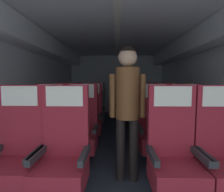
% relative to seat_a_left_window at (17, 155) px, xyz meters
% --- Properties ---
extents(ground, '(3.78, 6.87, 0.02)m').
position_rel_seat_a_left_window_xyz_m(ground, '(1.00, 1.86, -0.50)').
color(ground, '#2D3342').
extents(fuselage_shell, '(3.66, 6.52, 2.24)m').
position_rel_seat_a_left_window_xyz_m(fuselage_shell, '(1.00, 2.13, 1.14)').
color(fuselage_shell, silver).
rests_on(fuselage_shell, ground).
extents(seat_a_left_window, '(0.49, 0.47, 1.18)m').
position_rel_seat_a_left_window_xyz_m(seat_a_left_window, '(0.00, 0.00, 0.00)').
color(seat_a_left_window, '#38383D').
rests_on(seat_a_left_window, ground).
extents(seat_a_left_aisle, '(0.49, 0.47, 1.18)m').
position_rel_seat_a_left_window_xyz_m(seat_a_left_aisle, '(0.46, -0.02, 0.00)').
color(seat_a_left_aisle, '#38383D').
rests_on(seat_a_left_aisle, ground).
extents(seat_a_right_aisle, '(0.49, 0.47, 1.18)m').
position_rel_seat_a_left_window_xyz_m(seat_a_right_aisle, '(2.01, -0.00, 0.00)').
color(seat_a_right_aisle, '#38383D').
rests_on(seat_a_right_aisle, ground).
extents(seat_a_right_window, '(0.49, 0.47, 1.18)m').
position_rel_seat_a_left_window_xyz_m(seat_a_right_window, '(1.54, -0.01, 0.00)').
color(seat_a_right_window, '#38383D').
rests_on(seat_a_right_window, ground).
extents(seat_b_left_window, '(0.49, 0.47, 1.18)m').
position_rel_seat_a_left_window_xyz_m(seat_b_left_window, '(-0.01, 0.88, 0.00)').
color(seat_b_left_window, '#38383D').
rests_on(seat_b_left_window, ground).
extents(seat_b_left_aisle, '(0.49, 0.47, 1.18)m').
position_rel_seat_a_left_window_xyz_m(seat_b_left_aisle, '(0.46, 0.87, 0.00)').
color(seat_b_left_aisle, '#38383D').
rests_on(seat_b_left_aisle, ground).
extents(seat_b_right_aisle, '(0.49, 0.47, 1.18)m').
position_rel_seat_a_left_window_xyz_m(seat_b_right_aisle, '(2.00, 0.89, 0.00)').
color(seat_b_right_aisle, '#38383D').
rests_on(seat_b_right_aisle, ground).
extents(seat_b_right_window, '(0.49, 0.47, 1.18)m').
position_rel_seat_a_left_window_xyz_m(seat_b_right_window, '(1.55, 0.89, 0.00)').
color(seat_b_right_window, '#38383D').
rests_on(seat_b_right_window, ground).
extents(seat_c_left_window, '(0.49, 0.47, 1.18)m').
position_rel_seat_a_left_window_xyz_m(seat_c_left_window, '(-0.00, 1.77, 0.00)').
color(seat_c_left_window, '#38383D').
rests_on(seat_c_left_window, ground).
extents(seat_c_left_aisle, '(0.49, 0.47, 1.18)m').
position_rel_seat_a_left_window_xyz_m(seat_c_left_aisle, '(0.46, 1.76, 0.00)').
color(seat_c_left_aisle, '#38383D').
rests_on(seat_c_left_aisle, ground).
extents(seat_c_right_aisle, '(0.49, 0.47, 1.18)m').
position_rel_seat_a_left_window_xyz_m(seat_c_right_aisle, '(2.00, 1.79, 0.00)').
color(seat_c_right_aisle, '#38383D').
rests_on(seat_c_right_aisle, ground).
extents(seat_c_right_window, '(0.49, 0.47, 1.18)m').
position_rel_seat_a_left_window_xyz_m(seat_c_right_window, '(1.54, 1.79, 0.00)').
color(seat_c_right_window, '#38383D').
rests_on(seat_c_right_window, ground).
extents(seat_d_left_window, '(0.49, 0.47, 1.18)m').
position_rel_seat_a_left_window_xyz_m(seat_d_left_window, '(0.00, 2.68, 0.00)').
color(seat_d_left_window, '#38383D').
rests_on(seat_d_left_window, ground).
extents(seat_d_left_aisle, '(0.49, 0.47, 1.18)m').
position_rel_seat_a_left_window_xyz_m(seat_d_left_aisle, '(0.45, 2.66, 0.00)').
color(seat_d_left_aisle, '#38383D').
rests_on(seat_d_left_aisle, ground).
extents(seat_d_right_aisle, '(0.49, 0.47, 1.18)m').
position_rel_seat_a_left_window_xyz_m(seat_d_right_aisle, '(2.01, 2.68, 0.00)').
color(seat_d_right_aisle, '#38383D').
rests_on(seat_d_right_aisle, ground).
extents(seat_d_right_window, '(0.49, 0.47, 1.18)m').
position_rel_seat_a_left_window_xyz_m(seat_d_right_window, '(1.53, 2.68, 0.00)').
color(seat_d_right_window, '#38383D').
rests_on(seat_d_right_window, ground).
extents(flight_attendant, '(0.43, 0.28, 1.64)m').
position_rel_seat_a_left_window_xyz_m(flight_attendant, '(1.11, 0.42, 0.52)').
color(flight_attendant, black).
rests_on(flight_attendant, ground).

